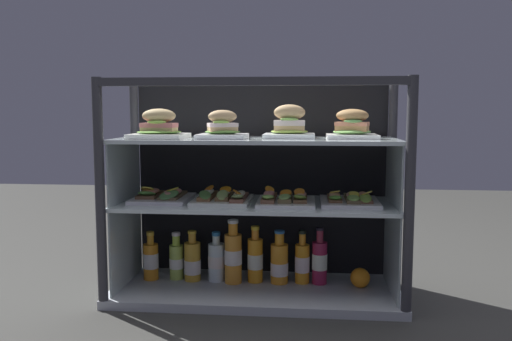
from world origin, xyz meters
TOP-DOWN VIEW (x-y plane):
  - ground_plane at (0.00, 0.00)m, footprint 6.00×6.00m
  - case_base_deck at (0.00, 0.00)m, footprint 1.13×0.44m
  - case_frame at (0.00, 0.11)m, footprint 1.13×0.44m
  - riser_lower_tier at (0.00, 0.00)m, footprint 1.06×0.37m
  - shelf_lower_glass at (0.00, 0.00)m, footprint 1.08×0.39m
  - riser_upper_tier at (0.00, 0.00)m, footprint 1.06×0.37m
  - shelf_upper_glass at (0.00, 0.00)m, footprint 1.08×0.39m
  - plated_roll_sandwich_right_of_center at (-0.37, -0.05)m, footprint 0.21×0.21m
  - plated_roll_sandwich_far_left at (-0.12, -0.03)m, footprint 0.18×0.18m
  - plated_roll_sandwich_mid_left at (0.13, 0.03)m, footprint 0.20×0.20m
  - plated_roll_sandwich_far_right at (0.37, 0.03)m, footprint 0.19×0.19m
  - open_sandwich_tray_center at (-0.38, 0.01)m, footprint 0.22×0.25m
  - open_sandwich_tray_near_right_corner at (-0.13, -0.02)m, footprint 0.22×0.25m
  - open_sandwich_tray_mid_right at (0.11, -0.02)m, footprint 0.22×0.25m
  - open_sandwich_tray_far_right at (0.36, -0.01)m, footprint 0.22×0.25m
  - juice_bottle_tucked_behind at (-0.44, 0.06)m, footprint 0.06×0.06m
  - juice_bottle_front_right_end at (-0.34, 0.07)m, footprint 0.06×0.06m
  - juice_bottle_front_middle at (-0.27, 0.06)m, footprint 0.07×0.07m
  - juice_bottle_back_right at (-0.17, 0.07)m, footprint 0.07×0.07m
  - juice_bottle_front_second at (-0.10, 0.04)m, footprint 0.07×0.07m
  - juice_bottle_back_left at (-0.01, 0.07)m, footprint 0.06×0.06m
  - juice_bottle_back_center at (0.09, 0.06)m, footprint 0.07×0.07m
  - juice_bottle_front_fourth at (0.18, 0.07)m, footprint 0.06×0.06m
  - juice_bottle_near_post at (0.25, 0.07)m, footprint 0.06×0.06m
  - orange_fruit_beside_bottles at (0.41, 0.03)m, footprint 0.08×0.08m

SIDE VIEW (x-z plane):
  - ground_plane at x=0.00m, z-range -0.02..0.00m
  - case_base_deck at x=0.00m, z-range 0.00..0.03m
  - orange_fruit_beside_bottles at x=0.41m, z-range 0.03..0.11m
  - juice_bottle_front_right_end at x=-0.34m, z-range 0.01..0.21m
  - juice_bottle_front_middle at x=-0.27m, z-range 0.01..0.22m
  - juice_bottle_tucked_behind at x=-0.44m, z-range 0.01..0.21m
  - juice_bottle_back_center at x=0.09m, z-range 0.01..0.22m
  - juice_bottle_back_right at x=-0.17m, z-range 0.02..0.22m
  - juice_bottle_front_fourth at x=0.18m, z-range 0.01..0.23m
  - juice_bottle_near_post at x=0.25m, z-range 0.01..0.24m
  - juice_bottle_back_left at x=-0.01m, z-range 0.01..0.24m
  - juice_bottle_front_second at x=-0.10m, z-range 0.01..0.27m
  - riser_lower_tier at x=0.00m, z-range 0.03..0.36m
  - shelf_lower_glass at x=0.00m, z-range 0.36..0.37m
  - open_sandwich_tray_far_right at x=0.36m, z-range 0.36..0.42m
  - open_sandwich_tray_center at x=-0.38m, z-range 0.36..0.42m
  - open_sandwich_tray_mid_right at x=0.11m, z-range 0.36..0.43m
  - open_sandwich_tray_near_right_corner at x=-0.13m, z-range 0.36..0.43m
  - case_frame at x=0.00m, z-range 0.04..0.89m
  - riser_upper_tier at x=0.00m, z-range 0.37..0.61m
  - shelf_upper_glass at x=0.00m, z-range 0.61..0.63m
  - plated_roll_sandwich_far_left at x=-0.12m, z-range 0.61..0.72m
  - plated_roll_sandwich_right_of_center at x=-0.37m, z-range 0.61..0.72m
  - plated_roll_sandwich_far_right at x=0.37m, z-range 0.61..0.72m
  - plated_roll_sandwich_mid_left at x=0.13m, z-range 0.61..0.74m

